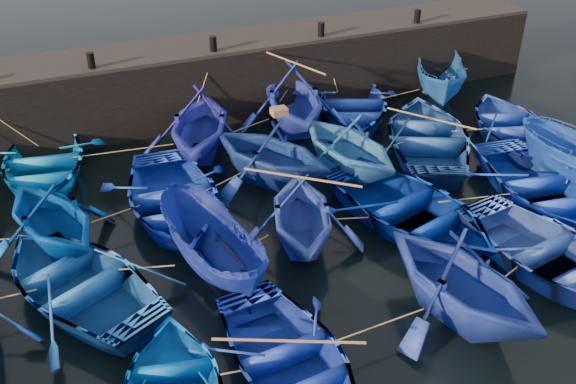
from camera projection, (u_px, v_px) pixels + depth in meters
name	position (u px, v px, depth m)	size (l,w,h in m)	color
ground	(340.00, 281.00, 15.42)	(120.00, 120.00, 0.00)	black
quay_wall	(208.00, 80.00, 22.97)	(26.00, 2.50, 2.50)	black
quay_top	(206.00, 45.00, 22.27)	(26.00, 2.50, 0.12)	black
bollard_1	(91.00, 60.00, 20.08)	(0.24, 0.24, 0.50)	black
bollard_2	(213.00, 44.00, 21.41)	(0.24, 0.24, 0.50)	black
bollard_3	(321.00, 29.00, 22.74)	(0.24, 0.24, 0.50)	black
bollard_4	(417.00, 16.00, 24.06)	(0.24, 0.24, 0.50)	black
boat_1	(42.00, 164.00, 19.25)	(3.62, 5.06, 1.05)	blue
boat_2	(199.00, 122.00, 20.26)	(3.74, 4.34, 2.28)	#2029A2
boat_3	(293.00, 97.00, 21.79)	(3.95, 4.58, 2.41)	#2539BF
boat_4	(353.00, 105.00, 22.89)	(3.66, 5.11, 1.06)	navy
boat_5	(441.00, 77.00, 24.14)	(1.73, 4.59, 1.78)	#19559E
boat_7	(51.00, 215.00, 16.02)	(3.34, 3.88, 2.04)	#003C8F
boat_8	(172.00, 199.00, 17.55)	(3.75, 5.24, 1.09)	#1231B4
boat_9	(270.00, 151.00, 18.75)	(3.59, 4.17, 2.19)	navy
boat_10	(348.00, 144.00, 19.16)	(3.54, 4.11, 2.16)	blue
boat_11	(428.00, 135.00, 20.73)	(3.98, 5.57, 1.16)	navy
boat_12	(512.00, 125.00, 21.55)	(3.43, 4.80, 1.00)	#1C399A
boat_14	(78.00, 280.00, 14.64)	(3.61, 5.05, 1.05)	#144E94
boat_15	(211.00, 248.00, 15.23)	(1.56, 4.15, 1.61)	navy
boat_16	(301.00, 213.00, 16.16)	(3.26, 3.79, 1.99)	#2840AC
boat_17	(410.00, 209.00, 17.09)	(3.89, 5.44, 1.13)	navy
boat_18	(543.00, 186.00, 18.09)	(3.79, 5.30, 1.10)	blue
boat_22	(289.00, 359.00, 12.68)	(3.23, 4.51, 0.94)	#142EAA
boat_23	(462.00, 278.00, 13.79)	(3.64, 4.23, 2.23)	#1C3499
boat_24	(552.00, 255.00, 15.45)	(3.65, 5.10, 1.06)	blue
wooden_crate	(279.00, 111.00, 18.21)	(0.45, 0.34, 0.22)	brown
mooring_ropes	(254.00, 160.00, 18.72)	(17.56, 11.77, 2.10)	tan
loose_oars	(335.00, 154.00, 17.39)	(10.17, 12.32, 1.54)	#99724C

